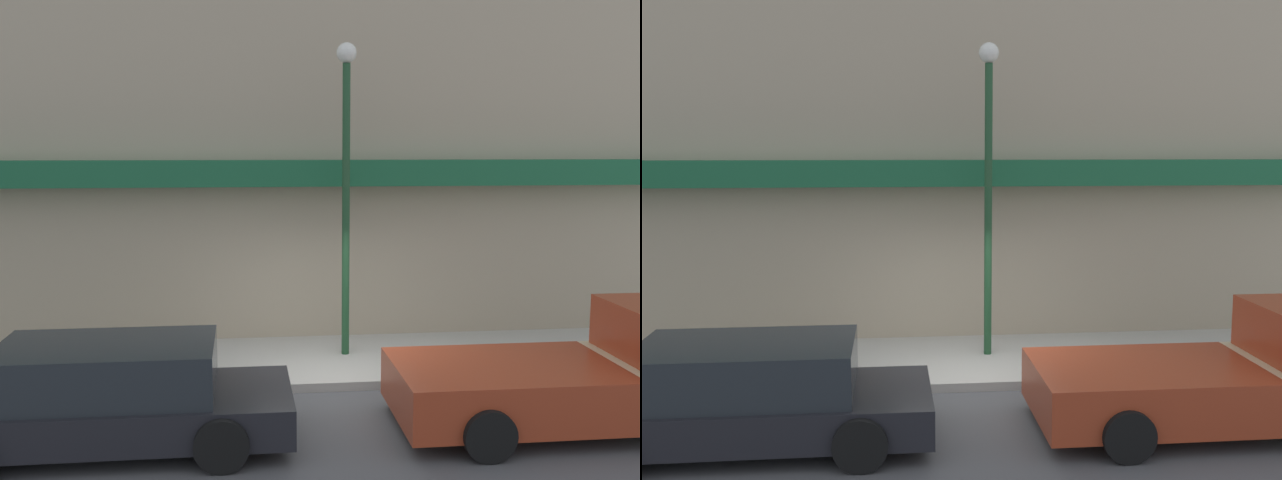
{
  "view_description": "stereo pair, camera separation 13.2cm",
  "coord_description": "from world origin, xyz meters",
  "views": [
    {
      "loc": [
        -1.46,
        -11.11,
        3.96
      ],
      "look_at": [
        -0.09,
        1.18,
        2.35
      ],
      "focal_mm": 40.0,
      "sensor_mm": 36.0,
      "label": 1
    },
    {
      "loc": [
        -1.33,
        -11.12,
        3.96
      ],
      "look_at": [
        -0.09,
        1.18,
        2.35
      ],
      "focal_mm": 40.0,
      "sensor_mm": 36.0,
      "label": 2
    }
  ],
  "objects": [
    {
      "name": "sidewalk",
      "position": [
        0.0,
        1.47,
        0.08
      ],
      "size": [
        36.0,
        2.94,
        0.15
      ],
      "color": "#B7B2A8",
      "rests_on": "ground"
    },
    {
      "name": "parked_car",
      "position": [
        -3.25,
        -1.76,
        0.69
      ],
      "size": [
        4.86,
        2.11,
        1.41
      ],
      "rotation": [
        0.0,
        0.0,
        0.0
      ],
      "color": "black",
      "rests_on": "ground"
    },
    {
      "name": "ground_plane",
      "position": [
        0.0,
        0.0,
        0.0
      ],
      "size": [
        80.0,
        80.0,
        0.0
      ],
      "primitive_type": "plane",
      "color": "#4C4C4F"
    },
    {
      "name": "fire_hydrant",
      "position": [
        -3.49,
        0.86,
        0.49
      ],
      "size": [
        0.17,
        0.17,
        0.69
      ],
      "color": "yellow",
      "rests_on": "sidewalk"
    },
    {
      "name": "building",
      "position": [
        -0.01,
        4.43,
        5.34
      ],
      "size": [
        19.8,
        3.8,
        10.7
      ],
      "color": "tan",
      "rests_on": "ground"
    },
    {
      "name": "street_lamp",
      "position": [
        0.43,
        1.63,
        3.67
      ],
      "size": [
        0.36,
        0.36,
        5.65
      ],
      "color": "#1E4728",
      "rests_on": "sidewalk"
    },
    {
      "name": "pickup_truck",
      "position": [
        3.61,
        -1.76,
        0.75
      ],
      "size": [
        5.21,
        2.27,
        1.71
      ],
      "rotation": [
        0.0,
        0.0,
        0.02
      ],
      "color": "beige",
      "rests_on": "ground"
    }
  ]
}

